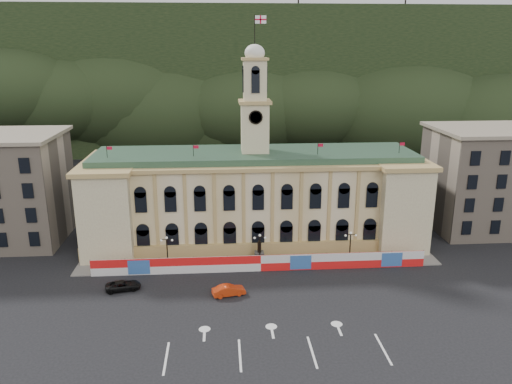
{
  "coord_description": "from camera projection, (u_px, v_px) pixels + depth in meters",
  "views": [
    {
      "loc": [
        -5.63,
        -53.27,
        32.51
      ],
      "look_at": [
        -0.51,
        18.0,
        11.51
      ],
      "focal_mm": 35.0,
      "sensor_mm": 36.0,
      "label": 1
    }
  ],
  "objects": [
    {
      "name": "lamp_right",
      "position": [
        350.0,
        244.0,
        76.9
      ],
      "size": [
        1.96,
        0.44,
        5.15
      ],
      "color": "black",
      "rests_on": "ground"
    },
    {
      "name": "side_building_right",
      "position": [
        490.0,
        179.0,
        90.45
      ],
      "size": [
        21.0,
        17.0,
        18.6
      ],
      "color": "tan",
      "rests_on": "ground"
    },
    {
      "name": "lamp_left",
      "position": [
        167.0,
        249.0,
        74.97
      ],
      "size": [
        1.96,
        0.44,
        5.15
      ],
      "color": "black",
      "rests_on": "ground"
    },
    {
      "name": "lamp_center",
      "position": [
        260.0,
        247.0,
        75.93
      ],
      "size": [
        1.96,
        0.44,
        5.15
      ],
      "color": "black",
      "rests_on": "ground"
    },
    {
      "name": "pavement",
      "position": [
        259.0,
        263.0,
        77.5
      ],
      "size": [
        56.0,
        5.5,
        0.16
      ],
      "primitive_type": "cube",
      "color": "slate",
      "rests_on": "ground"
    },
    {
      "name": "black_suv",
      "position": [
        123.0,
        285.0,
        68.91
      ],
      "size": [
        4.16,
        5.68,
        1.33
      ],
      "primitive_type": "imported",
      "rotation": [
        0.0,
        0.0,
        1.78
      ],
      "color": "black",
      "rests_on": "ground"
    },
    {
      "name": "lane_markings",
      "position": [
        275.0,
        348.0,
        55.75
      ],
      "size": [
        26.0,
        10.0,
        0.02
      ],
      "primitive_type": null,
      "color": "white",
      "rests_on": "ground"
    },
    {
      "name": "city_hall",
      "position": [
        255.0,
        197.0,
        84.76
      ],
      "size": [
        56.2,
        17.6,
        37.1
      ],
      "color": "beige",
      "rests_on": "ground"
    },
    {
      "name": "red_sedan",
      "position": [
        229.0,
        290.0,
        67.37
      ],
      "size": [
        3.59,
        5.19,
        1.48
      ],
      "primitive_type": "imported",
      "rotation": [
        0.0,
        0.0,
        1.81
      ],
      "color": "red",
      "rests_on": "ground"
    },
    {
      "name": "hill_ridge",
      "position": [
        236.0,
        85.0,
        171.78
      ],
      "size": [
        230.0,
        80.0,
        64.0
      ],
      "color": "black",
      "rests_on": "ground"
    },
    {
      "name": "statue",
      "position": [
        259.0,
        256.0,
        77.42
      ],
      "size": [
        1.4,
        1.4,
        3.72
      ],
      "color": "#595651",
      "rests_on": "ground"
    },
    {
      "name": "ground",
      "position": [
        271.0,
        324.0,
        60.53
      ],
      "size": [
        260.0,
        260.0,
        0.0
      ],
      "primitive_type": "plane",
      "color": "black",
      "rests_on": "ground"
    },
    {
      "name": "hoarding_fence",
      "position": [
        261.0,
        263.0,
        74.6
      ],
      "size": [
        50.0,
        0.44,
        2.5
      ],
      "color": "red",
      "rests_on": "ground"
    },
    {
      "name": "side_building_left",
      "position": [
        1.0,
        188.0,
        84.55
      ],
      "size": [
        21.0,
        17.0,
        18.6
      ],
      "color": "tan",
      "rests_on": "ground"
    }
  ]
}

